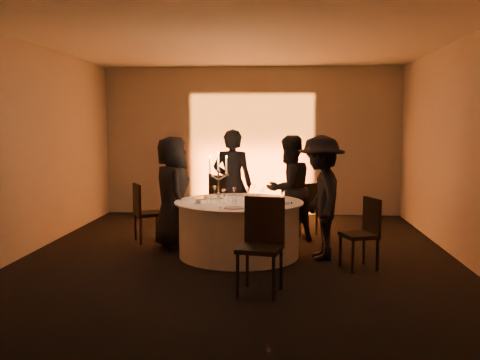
# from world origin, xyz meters

# --- Properties ---
(floor) EXTENTS (7.00, 7.00, 0.00)m
(floor) POSITION_xyz_m (0.00, 0.00, 0.00)
(floor) COLOR black
(floor) RESTS_ON ground
(ceiling) EXTENTS (7.00, 7.00, 0.00)m
(ceiling) POSITION_xyz_m (0.00, 0.00, 3.00)
(ceiling) COLOR white
(ceiling) RESTS_ON wall_back
(wall_back) EXTENTS (7.00, 0.00, 7.00)m
(wall_back) POSITION_xyz_m (0.00, 3.50, 1.50)
(wall_back) COLOR #9F9A94
(wall_back) RESTS_ON floor
(wall_front) EXTENTS (7.00, 0.00, 7.00)m
(wall_front) POSITION_xyz_m (0.00, -3.50, 1.50)
(wall_front) COLOR #9F9A94
(wall_front) RESTS_ON floor
(wall_left) EXTENTS (0.00, 7.00, 7.00)m
(wall_left) POSITION_xyz_m (-3.00, 0.00, 1.50)
(wall_left) COLOR #9F9A94
(wall_left) RESTS_ON floor
(wall_right) EXTENTS (0.00, 7.00, 7.00)m
(wall_right) POSITION_xyz_m (3.00, 0.00, 1.50)
(wall_right) COLOR #9F9A94
(wall_right) RESTS_ON floor
(uplighter_fixture) EXTENTS (0.25, 0.12, 0.10)m
(uplighter_fixture) POSITION_xyz_m (0.00, 3.20, 0.05)
(uplighter_fixture) COLOR black
(uplighter_fixture) RESTS_ON floor
(banquet_table) EXTENTS (1.80, 1.80, 0.77)m
(banquet_table) POSITION_xyz_m (0.00, 0.00, 0.38)
(banquet_table) COLOR black
(banquet_table) RESTS_ON floor
(chair_left) EXTENTS (0.55, 0.55, 0.92)m
(chair_left) POSITION_xyz_m (-1.55, 0.76, 0.52)
(chair_left) COLOR black
(chair_left) RESTS_ON floor
(chair_back_left) EXTENTS (0.53, 0.53, 1.01)m
(chair_back_left) POSITION_xyz_m (-0.36, 1.39, 0.57)
(chair_back_left) COLOR black
(chair_back_left) RESTS_ON floor
(chair_back_right) EXTENTS (0.53, 0.53, 0.87)m
(chair_back_right) POSITION_xyz_m (1.00, 1.51, 0.49)
(chair_back_right) COLOR black
(chair_back_right) RESTS_ON floor
(chair_right) EXTENTS (0.51, 0.51, 0.91)m
(chair_right) POSITION_xyz_m (1.65, -0.56, 0.51)
(chair_right) COLOR black
(chair_right) RESTS_ON floor
(chair_front) EXTENTS (0.54, 0.54, 1.04)m
(chair_front) POSITION_xyz_m (0.37, -1.59, 0.59)
(chair_front) COLOR black
(chair_front) RESTS_ON floor
(guest_left) EXTENTS (0.80, 0.96, 1.67)m
(guest_left) POSITION_xyz_m (-1.03, 0.43, 0.83)
(guest_left) COLOR black
(guest_left) RESTS_ON floor
(guest_back_left) EXTENTS (0.71, 0.52, 1.77)m
(guest_back_left) POSITION_xyz_m (-0.19, 1.16, 0.88)
(guest_back_left) COLOR black
(guest_back_left) RESTS_ON floor
(guest_back_right) EXTENTS (1.03, 1.00, 1.68)m
(guest_back_right) POSITION_xyz_m (0.71, 0.89, 0.84)
(guest_back_right) COLOR black
(guest_back_right) RESTS_ON floor
(guest_right) EXTENTS (0.72, 1.14, 1.70)m
(guest_right) POSITION_xyz_m (1.13, -0.09, 0.85)
(guest_right) COLOR black
(guest_right) RESTS_ON floor
(plate_left) EXTENTS (0.36, 0.25, 0.08)m
(plate_left) POSITION_xyz_m (-0.50, 0.25, 0.79)
(plate_left) COLOR white
(plate_left) RESTS_ON banquet_table
(plate_back_left) EXTENTS (0.36, 0.24, 0.01)m
(plate_back_left) POSITION_xyz_m (-0.09, 0.53, 0.78)
(plate_back_left) COLOR white
(plate_back_left) RESTS_ON banquet_table
(plate_back_right) EXTENTS (0.35, 0.28, 0.01)m
(plate_back_right) POSITION_xyz_m (0.42, 0.48, 0.78)
(plate_back_right) COLOR white
(plate_back_right) RESTS_ON banquet_table
(plate_right) EXTENTS (0.36, 0.29, 0.08)m
(plate_right) POSITION_xyz_m (0.56, -0.16, 0.79)
(plate_right) COLOR white
(plate_right) RESTS_ON banquet_table
(plate_front) EXTENTS (0.36, 0.25, 0.01)m
(plate_front) POSITION_xyz_m (-0.02, -0.61, 0.78)
(plate_front) COLOR white
(plate_front) RESTS_ON banquet_table
(coffee_cup) EXTENTS (0.11, 0.11, 0.07)m
(coffee_cup) POSITION_xyz_m (-0.54, -0.22, 0.80)
(coffee_cup) COLOR white
(coffee_cup) RESTS_ON banquet_table
(candelabra) EXTENTS (0.29, 0.14, 0.70)m
(candelabra) POSITION_xyz_m (-0.30, 0.14, 1.01)
(candelabra) COLOR white
(candelabra) RESTS_ON banquet_table
(wine_glass_a) EXTENTS (0.07, 0.07, 0.19)m
(wine_glass_a) POSITION_xyz_m (0.31, -0.19, 0.91)
(wine_glass_a) COLOR white
(wine_glass_a) RESTS_ON banquet_table
(wine_glass_b) EXTENTS (0.07, 0.07, 0.19)m
(wine_glass_b) POSITION_xyz_m (-0.19, -0.19, 0.91)
(wine_glass_b) COLOR white
(wine_glass_b) RESTS_ON banquet_table
(wine_glass_c) EXTENTS (0.07, 0.07, 0.19)m
(wine_glass_c) POSITION_xyz_m (0.19, 0.42, 0.91)
(wine_glass_c) COLOR white
(wine_glass_c) RESTS_ON banquet_table
(wine_glass_d) EXTENTS (0.07, 0.07, 0.19)m
(wine_glass_d) POSITION_xyz_m (-0.37, 0.19, 0.91)
(wine_glass_d) COLOR white
(wine_glass_d) RESTS_ON banquet_table
(wine_glass_e) EXTENTS (0.07, 0.07, 0.19)m
(wine_glass_e) POSITION_xyz_m (0.35, 0.08, 0.91)
(wine_glass_e) COLOR white
(wine_glass_e) RESTS_ON banquet_table
(wine_glass_f) EXTENTS (0.07, 0.07, 0.19)m
(wine_glass_f) POSITION_xyz_m (-0.07, 0.06, 0.91)
(wine_glass_f) COLOR white
(wine_glass_f) RESTS_ON banquet_table
(wine_glass_g) EXTENTS (0.07, 0.07, 0.19)m
(wine_glass_g) POSITION_xyz_m (0.13, -0.03, 0.91)
(wine_glass_g) COLOR white
(wine_glass_g) RESTS_ON banquet_table
(tumbler_a) EXTENTS (0.07, 0.07, 0.09)m
(tumbler_a) POSITION_xyz_m (-0.12, -0.05, 0.82)
(tumbler_a) COLOR white
(tumbler_a) RESTS_ON banquet_table
(tumbler_b) EXTENTS (0.07, 0.07, 0.09)m
(tumbler_b) POSITION_xyz_m (-0.39, -0.25, 0.82)
(tumbler_b) COLOR white
(tumbler_b) RESTS_ON banquet_table
(tumbler_c) EXTENTS (0.07, 0.07, 0.09)m
(tumbler_c) POSITION_xyz_m (-0.28, -0.15, 0.82)
(tumbler_c) COLOR white
(tumbler_c) RESTS_ON banquet_table
(tumbler_d) EXTENTS (0.07, 0.07, 0.09)m
(tumbler_d) POSITION_xyz_m (-0.05, -0.20, 0.82)
(tumbler_d) COLOR white
(tumbler_d) RESTS_ON banquet_table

